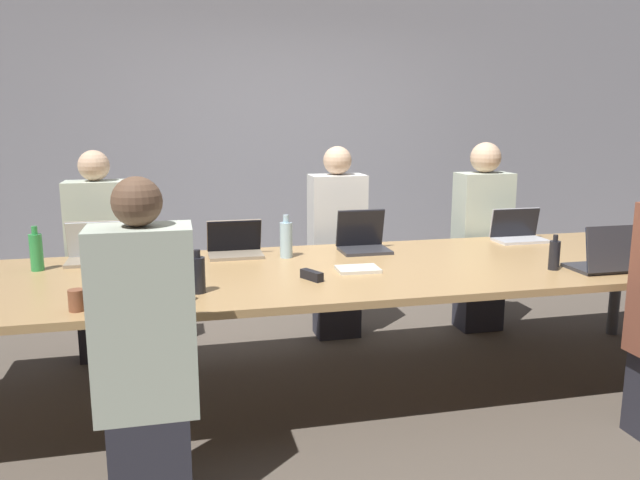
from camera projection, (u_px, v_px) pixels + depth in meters
name	position (u px, v px, depth m)	size (l,w,h in m)	color
ground_plane	(351.00, 389.00, 3.78)	(24.00, 24.00, 0.00)	brown
curtain_wall	(284.00, 142.00, 5.68)	(12.00, 0.06, 2.80)	#9999A3
conference_table	(352.00, 275.00, 3.64)	(4.77, 1.35, 0.76)	tan
laptop_near_right	(607.00, 258.00, 3.51)	(0.34, 0.27, 0.27)	#333338
bottle_near_right	(554.00, 255.00, 3.56)	(0.06, 0.06, 0.20)	black
laptop_far_left	(94.00, 250.00, 3.76)	(0.32, 0.24, 0.25)	gray
person_far_left	(100.00, 260.00, 4.16)	(0.40, 0.24, 1.41)	#2D2D38
bottle_far_left	(36.00, 251.00, 3.53)	(0.07, 0.07, 0.26)	green
laptop_far_right	(518.00, 231.00, 4.40)	(0.36, 0.22, 0.23)	silver
person_far_right	(481.00, 239.00, 4.75)	(0.40, 0.24, 1.44)	#2D2D38
laptop_near_left	(140.00, 293.00, 2.86)	(0.35, 0.24, 0.23)	gray
person_near_left	(146.00, 358.00, 2.48)	(0.40, 0.24, 1.40)	#2D2D38
cup_near_left	(77.00, 300.00, 2.81)	(0.07, 0.07, 0.10)	brown
bottle_near_left	(198.00, 274.00, 3.09)	(0.07, 0.07, 0.22)	black
laptop_far_center	(363.00, 239.00, 4.07)	(0.32, 0.26, 0.27)	#333338
person_far_center	(337.00, 246.00, 4.60)	(0.40, 0.24, 1.42)	#2D2D38
laptop_far_midleft	(235.00, 245.00, 3.92)	(0.34, 0.23, 0.23)	gray
bottle_far_midleft	(286.00, 239.00, 3.86)	(0.08, 0.08, 0.27)	#ADD1E0
stapler	(312.00, 275.00, 3.35)	(0.11, 0.15, 0.05)	black
notebook	(358.00, 269.00, 3.54)	(0.24, 0.18, 0.02)	silver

